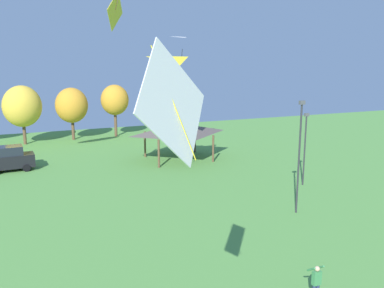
{
  "coord_description": "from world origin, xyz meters",
  "views": [
    {
      "loc": [
        -7.02,
        2.16,
        9.68
      ],
      "look_at": [
        -0.99,
        16.61,
        6.4
      ],
      "focal_mm": 38.0,
      "sensor_mm": 36.0,
      "label": 1
    }
  ],
  "objects": [
    {
      "name": "kite_flying_1",
      "position": [
        3.67,
        30.41,
        8.11
      ],
      "size": [
        2.84,
        2.06,
        3.66
      ],
      "color": "yellow"
    },
    {
      "name": "kite_flying_3",
      "position": [
        -3.95,
        10.58,
        8.72
      ],
      "size": [
        2.32,
        1.9,
        2.87
      ],
      "color": "white"
    },
    {
      "name": "light_post_0",
      "position": [
        8.67,
        22.37,
        4.02
      ],
      "size": [
        0.36,
        0.2,
        7.21
      ],
      "color": "#2D2D33",
      "rests_on": "ground"
    },
    {
      "name": "kite_flying_6",
      "position": [
        0.38,
        35.97,
        13.43
      ],
      "size": [
        1.83,
        2.64,
        3.11
      ],
      "color": "yellow"
    },
    {
      "name": "light_post_1",
      "position": [
        12.77,
        27.02,
        3.23
      ],
      "size": [
        0.36,
        0.2,
        5.67
      ],
      "color": "#2D2D33",
      "rests_on": "ground"
    },
    {
      "name": "kite_flying_8",
      "position": [
        7.75,
        39.43,
        11.08
      ],
      "size": [
        1.7,
        1.4,
        2.06
      ],
      "color": "white"
    },
    {
      "name": "treeline_tree_6",
      "position": [
        8.97,
        52.64,
        4.38
      ],
      "size": [
        3.61,
        3.61,
        6.39
      ],
      "color": "brown",
      "rests_on": "ground"
    },
    {
      "name": "treeline_tree_3",
      "position": [
        -7.15,
        52.19,
        4.41
      ],
      "size": [
        4.3,
        4.3,
        6.79
      ],
      "color": "brown",
      "rests_on": "ground"
    },
    {
      "name": "parked_car_second_from_left",
      "position": [
        -8.5,
        40.32,
        1.1
      ],
      "size": [
        4.16,
        2.2,
        2.22
      ],
      "rotation": [
        0.0,
        0.0,
        0.07
      ],
      "color": "black",
      "rests_on": "ground"
    },
    {
      "name": "park_pavilion",
      "position": [
        6.7,
        38.58,
        3.08
      ],
      "size": [
        7.06,
        5.78,
        3.6
      ],
      "color": "brown",
      "rests_on": "ground"
    },
    {
      "name": "treeline_tree_4",
      "position": [
        -1.63,
        52.9,
        4.21
      ],
      "size": [
        3.86,
        3.86,
        6.34
      ],
      "color": "brown",
      "rests_on": "ground"
    },
    {
      "name": "person_standing_near_foreground",
      "position": [
        3.32,
        13.95,
        0.91
      ],
      "size": [
        0.52,
        0.47,
        1.62
      ],
      "rotation": [
        0.0,
        0.0,
        -0.5
      ],
      "color": "navy",
      "rests_on": "ground"
    },
    {
      "name": "treeline_tree_5",
      "position": [
        3.66,
        53.08,
        4.63
      ],
      "size": [
        3.48,
        3.48,
        6.57
      ],
      "color": "brown",
      "rests_on": "ground"
    }
  ]
}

